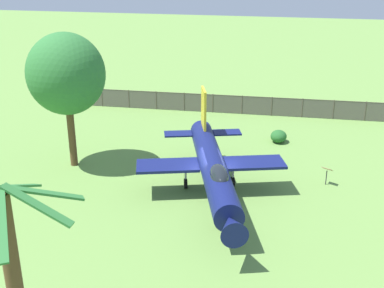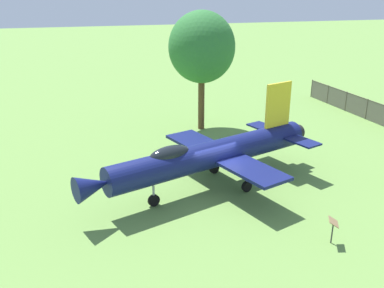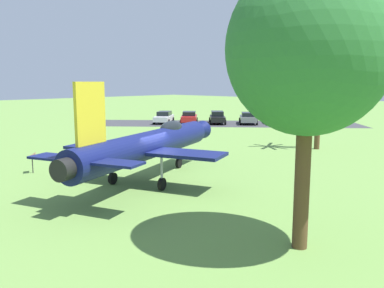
{
  "view_description": "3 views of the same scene",
  "coord_description": "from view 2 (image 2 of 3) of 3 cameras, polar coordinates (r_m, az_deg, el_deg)",
  "views": [
    {
      "loc": [
        -24.06,
        -4.88,
        12.46
      ],
      "look_at": [
        0.85,
        1.38,
        2.76
      ],
      "focal_mm": 44.78,
      "sensor_mm": 36.0,
      "label": 1
    },
    {
      "loc": [
        -6.49,
        -19.42,
        10.17
      ],
      "look_at": [
        -1.22,
        -0.31,
        2.73
      ],
      "focal_mm": 39.5,
      "sensor_mm": 36.0,
      "label": 2
    },
    {
      "loc": [
        13.2,
        15.28,
        5.13
      ],
      "look_at": [
        0.91,
        3.9,
        2.5
      ],
      "focal_mm": 37.06,
      "sensor_mm": 36.0,
      "label": 3
    }
  ],
  "objects": [
    {
      "name": "shade_tree",
      "position": [
        30.74,
        1.32,
        12.89
      ],
      "size": [
        4.75,
        4.86,
        8.64
      ],
      "color": "brown",
      "rests_on": "ground_plane"
    },
    {
      "name": "info_plaque",
      "position": [
        18.76,
        18.51,
        -10.37
      ],
      "size": [
        0.63,
        0.72,
        1.14
      ],
      "color": "#333333",
      "rests_on": "ground_plane"
    },
    {
      "name": "display_jet",
      "position": [
        21.87,
        2.13,
        -1.47
      ],
      "size": [
        13.53,
        8.61,
        5.14
      ],
      "rotation": [
        0.0,
        0.0,
        3.47
      ],
      "color": "#111951",
      "rests_on": "ground_plane"
    },
    {
      "name": "ground_plane",
      "position": [
        22.86,
        2.76,
        -5.86
      ],
      "size": [
        200.0,
        200.0,
        0.0
      ],
      "primitive_type": "plane",
      "color": "#668E42"
    }
  ]
}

